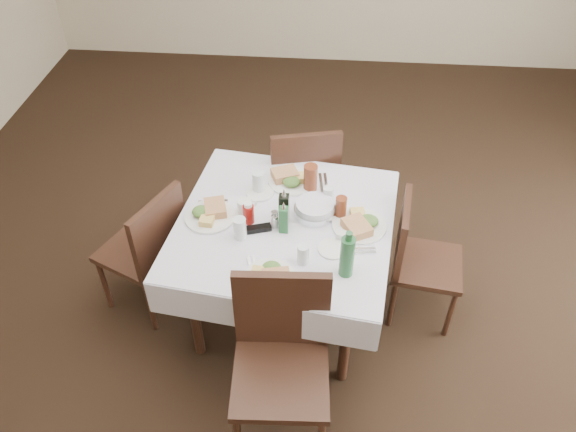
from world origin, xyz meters
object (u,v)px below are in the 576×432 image
at_px(water_s, 303,254).
at_px(green_bottle, 347,256).
at_px(chair_south, 281,351).
at_px(ketchup_bottle, 249,213).
at_px(oil_cruet_green, 284,219).
at_px(oil_cruet_dark, 284,207).
at_px(chair_west, 150,246).
at_px(coffee_mug, 245,208).
at_px(water_n, 258,182).
at_px(chair_north, 303,176).
at_px(dining_table, 285,233).
at_px(water_w, 240,228).
at_px(bread_basket, 315,209).
at_px(water_e, 328,196).
at_px(chair_east, 416,254).

distance_m(water_s, green_bottle, 0.24).
distance_m(chair_south, ketchup_bottle, 0.79).
xyz_separation_m(water_s, ketchup_bottle, (-0.32, 0.28, 0.01)).
bearing_deg(oil_cruet_green, green_bottle, -40.09).
distance_m(oil_cruet_dark, green_bottle, 0.50).
relative_size(chair_west, ketchup_bottle, 6.75).
bearing_deg(chair_south, coffee_mug, 109.90).
bearing_deg(chair_south, water_n, 103.03).
distance_m(chair_north, ketchup_bottle, 0.81).
xyz_separation_m(dining_table, chair_south, (0.05, -0.72, -0.11)).
xyz_separation_m(dining_table, water_w, (-0.23, -0.15, 0.15)).
relative_size(bread_basket, coffee_mug, 1.78).
bearing_deg(water_e, water_n, 169.33).
bearing_deg(chair_north, water_s, -86.43).
bearing_deg(bread_basket, chair_east, 0.56).
distance_m(chair_north, water_n, 0.57).
height_order(water_w, oil_cruet_green, oil_cruet_green).
bearing_deg(chair_south, water_w, 115.72).
bearing_deg(green_bottle, chair_south, -129.56).
height_order(water_w, coffee_mug, water_w).
relative_size(dining_table, water_s, 11.95).
relative_size(water_s, water_w, 0.87).
distance_m(water_e, bread_basket, 0.13).
relative_size(oil_cruet_dark, ketchup_bottle, 1.73).
xyz_separation_m(water_e, ketchup_bottle, (-0.43, -0.20, 0.01)).
bearing_deg(water_w, green_bottle, -20.66).
height_order(dining_table, chair_north, chair_north).
relative_size(water_s, oil_cruet_dark, 0.48).
distance_m(chair_north, oil_cruet_dark, 0.77).
height_order(dining_table, chair_south, chair_south).
relative_size(oil_cruet_green, coffee_mug, 1.54).
height_order(oil_cruet_green, green_bottle, green_bottle).
xyz_separation_m(water_n, green_bottle, (0.52, -0.62, 0.06)).
bearing_deg(chair_west, chair_east, 3.79).
bearing_deg(water_e, coffee_mug, -164.26).
bearing_deg(coffee_mug, chair_north, 65.86).
height_order(water_w, ketchup_bottle, ketchup_bottle).
height_order(dining_table, oil_cruet_dark, oil_cruet_dark).
relative_size(water_w, green_bottle, 0.46).
bearing_deg(oil_cruet_green, chair_west, 176.27).
distance_m(water_n, green_bottle, 0.81).
height_order(chair_west, water_s, chair_west).
bearing_deg(dining_table, water_e, 37.43).
xyz_separation_m(chair_north, oil_cruet_green, (-0.06, -0.77, 0.30)).
bearing_deg(ketchup_bottle, water_w, -102.83).
distance_m(dining_table, water_w, 0.31).
xyz_separation_m(oil_cruet_dark, oil_cruet_green, (0.01, -0.08, -0.01)).
distance_m(chair_west, water_e, 1.10).
distance_m(bread_basket, oil_cruet_dark, 0.19).
bearing_deg(bread_basket, oil_cruet_green, -136.96).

